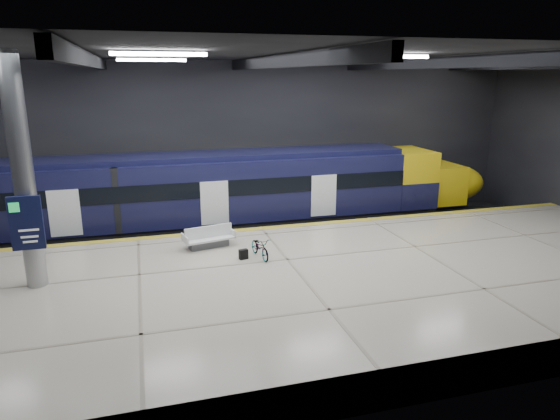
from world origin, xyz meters
name	(u,v)px	position (x,y,z in m)	size (l,w,h in m)	color
ground	(280,278)	(0.00, 0.00, 0.00)	(30.00, 30.00, 0.00)	black
room_shell	(280,123)	(0.00, 0.00, 5.72)	(30.10, 16.10, 8.05)	black
platform	(301,291)	(0.00, -2.50, 0.55)	(30.00, 11.00, 1.10)	#B5AD99
safety_strip	(262,228)	(0.00, 2.75, 1.11)	(30.00, 0.40, 0.01)	gold
rails	(248,232)	(0.00, 5.50, 0.08)	(30.00, 1.52, 0.16)	gray
train	(183,196)	(-2.96, 5.50, 2.06)	(29.40, 2.84, 3.79)	black
bench	(209,240)	(-2.46, 1.03, 1.39)	(2.00, 1.15, 0.83)	#595B60
bicycle	(260,247)	(-0.87, -0.55, 1.48)	(0.50, 1.44, 0.75)	#99999E
pannier_bag	(243,254)	(-1.47, -0.55, 1.28)	(0.30, 0.18, 0.35)	black
info_column	(23,177)	(-8.00, -1.03, 4.46)	(0.90, 0.78, 6.90)	#9EA0A5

